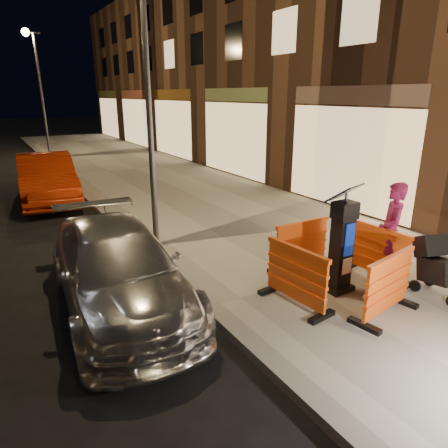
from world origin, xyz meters
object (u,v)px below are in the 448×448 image
man (391,232)px  stroller (443,268)px  parking_kiosk (342,242)px  barrier_back (302,246)px  barrier_front (388,286)px  barrier_kerbside (296,276)px  barrier_bldgside (378,253)px  car_silver (122,304)px  car_red (50,201)px

man → stroller: bearing=54.0°
parking_kiosk → barrier_back: 1.02m
barrier_front → man: 1.44m
man → stroller: (0.20, -0.90, -0.38)m
barrier_front → barrier_back: same height
man → barrier_kerbside: bearing=-51.5°
barrier_bldgside → man: man is taller
barrier_kerbside → stroller: stroller is taller
barrier_front → car_silver: bearing=131.8°
car_red → man: (4.31, -9.56, 1.03)m
car_silver → car_red: bearing=94.4°
car_red → barrier_bldgside: bearing=-62.1°
parking_kiosk → stroller: bearing=-42.1°
parking_kiosk → barrier_bldgside: bearing=-4.2°
barrier_bldgside → car_silver: (-4.20, 1.68, -0.63)m
barrier_bldgside → car_red: size_ratio=0.27×
barrier_back → stroller: 2.34m
barrier_back → car_silver: bearing=166.2°
car_silver → man: size_ratio=2.55×
car_silver → stroller: (4.54, -2.69, 0.65)m
barrier_back → car_silver: size_ratio=0.28×
barrier_front → car_red: size_ratio=0.27×
barrier_kerbside → car_silver: 2.91m
stroller → car_silver: bearing=170.8°
barrier_bldgside → car_silver: size_ratio=0.28×
barrier_front → barrier_back: 1.90m
parking_kiosk → man: (1.09, -0.11, 0.02)m
parking_kiosk → car_silver: bearing=148.5°
barrier_kerbside → man: man is taller
car_red → barrier_back: bearing=-65.1°
car_red → stroller: bearing=-62.6°
parking_kiosk → car_red: size_ratio=0.38×
parking_kiosk → car_silver: 3.79m
parking_kiosk → barrier_kerbside: (-0.95, 0.00, -0.38)m
parking_kiosk → barrier_bldgside: parking_kiosk is taller
barrier_kerbside → stroller: size_ratio=1.24×
man → barrier_front: bearing=-10.8°
barrier_back → man: 1.57m
barrier_kerbside → parking_kiosk: bearing=-96.2°
parking_kiosk → man: 1.10m
barrier_front → barrier_kerbside: (-0.95, 0.95, 0.00)m
barrier_back → barrier_bldgside: same height
barrier_back → car_red: (-3.22, 8.51, -0.63)m
parking_kiosk → car_red: 10.04m
barrier_front → car_red: 10.91m
barrier_back → stroller: (1.29, -1.96, 0.01)m
car_silver → car_red: 7.78m
parking_kiosk → barrier_front: 1.02m
barrier_front → barrier_back: bearing=80.8°
parking_kiosk → car_silver: (-3.25, 1.68, -1.02)m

